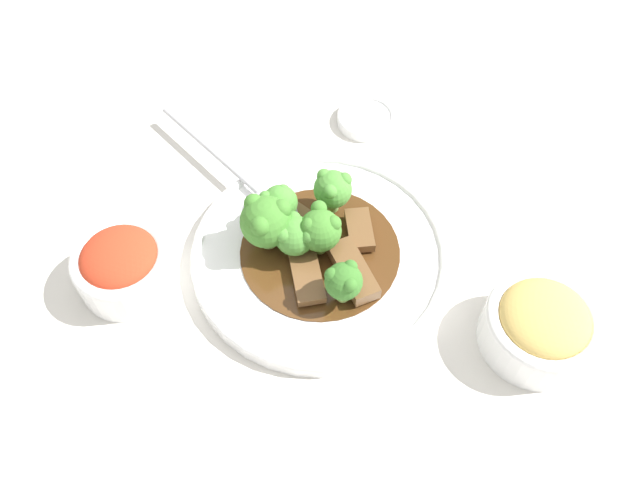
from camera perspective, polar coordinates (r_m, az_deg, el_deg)
name	(u,v)px	position (r m, az deg, el deg)	size (l,w,h in m)	color
ground_plane	(320,259)	(0.65, 0.00, -1.74)	(4.00, 4.00, 0.00)	silver
main_plate	(320,253)	(0.64, 0.00, -1.24)	(0.26, 0.26, 0.02)	white
beef_strip_0	(354,270)	(0.61, 3.09, -2.74)	(0.07, 0.05, 0.01)	brown
beef_strip_1	(306,274)	(0.61, -1.25, -3.14)	(0.07, 0.06, 0.01)	brown
beef_strip_2	(359,230)	(0.64, 3.63, 0.93)	(0.05, 0.05, 0.01)	brown
beef_strip_3	(306,223)	(0.65, -1.25, 1.55)	(0.05, 0.03, 0.01)	brown
broccoli_floret_0	(266,221)	(0.61, -4.94, 1.74)	(0.05, 0.05, 0.06)	#8EB756
broccoli_floret_1	(277,204)	(0.64, -3.92, 3.30)	(0.04, 0.04, 0.04)	#7FA84C
broccoli_floret_2	(295,235)	(0.61, -2.33, 0.46)	(0.04, 0.04, 0.05)	#7FA84C
broccoli_floret_3	(333,189)	(0.64, 1.17, 4.70)	(0.04, 0.04, 0.05)	#7FA84C
broccoli_floret_4	(344,281)	(0.58, 2.17, -3.77)	(0.04, 0.04, 0.05)	#8EB756
broccoli_floret_5	(321,226)	(0.61, 0.05, 1.30)	(0.04, 0.04, 0.05)	#7FA84C
serving_spoon	(263,195)	(0.67, -5.20, 4.12)	(0.24, 0.05, 0.01)	#B7B7BC
side_bowl_kimchi	(123,265)	(0.64, -17.59, -2.23)	(0.10, 0.10, 0.06)	white
side_bowl_appetizer	(540,325)	(0.61, 19.50, -7.37)	(0.11, 0.11, 0.06)	white
sauce_dish	(366,118)	(0.78, 4.24, 11.06)	(0.07, 0.07, 0.01)	white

